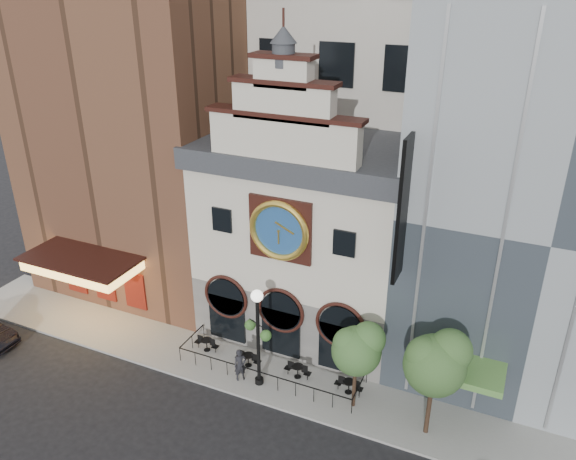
# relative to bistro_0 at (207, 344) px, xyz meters

# --- Properties ---
(ground) EXTENTS (120.00, 120.00, 0.00)m
(ground) POSITION_rel_bistro_0_xyz_m (4.40, -2.69, -0.61)
(ground) COLOR black
(ground) RESTS_ON ground
(sidewalk) EXTENTS (44.00, 5.00, 0.15)m
(sidewalk) POSITION_rel_bistro_0_xyz_m (4.40, -0.19, -0.54)
(sidewalk) COLOR gray
(sidewalk) RESTS_ON ground
(clock_building) EXTENTS (12.60, 8.78, 18.65)m
(clock_building) POSITION_rel_bistro_0_xyz_m (4.40, 5.13, 6.07)
(clock_building) COLOR #605E5B
(clock_building) RESTS_ON ground
(theater_building) EXTENTS (14.00, 15.60, 25.00)m
(theater_building) POSITION_rel_bistro_0_xyz_m (-8.60, 7.27, 11.99)
(theater_building) COLOR brown
(theater_building) RESTS_ON ground
(retail_building) EXTENTS (14.00, 14.40, 20.00)m
(retail_building) POSITION_rel_bistro_0_xyz_m (17.39, 7.30, 9.53)
(retail_building) COLOR gray
(retail_building) RESTS_ON ground
(cafe_railing) EXTENTS (10.60, 2.60, 0.90)m
(cafe_railing) POSITION_rel_bistro_0_xyz_m (4.40, -0.19, -0.01)
(cafe_railing) COLOR black
(cafe_railing) RESTS_ON sidewalk
(bistro_0) EXTENTS (1.58, 0.68, 0.90)m
(bistro_0) POSITION_rel_bistro_0_xyz_m (0.00, 0.00, 0.00)
(bistro_0) COLOR black
(bistro_0) RESTS_ON sidewalk
(bistro_1) EXTENTS (1.58, 0.68, 0.90)m
(bistro_1) POSITION_rel_bistro_0_xyz_m (2.98, -0.26, 0.00)
(bistro_1) COLOR black
(bistro_1) RESTS_ON sidewalk
(bistro_2) EXTENTS (1.58, 0.68, 0.90)m
(bistro_2) POSITION_rel_bistro_0_xyz_m (6.00, -0.01, 0.00)
(bistro_2) COLOR black
(bistro_2) RESTS_ON sidewalk
(bistro_3) EXTENTS (1.58, 0.68, 0.90)m
(bistro_3) POSITION_rel_bistro_0_xyz_m (9.04, -0.04, 0.00)
(bistro_3) COLOR black
(bistro_3) RESTS_ON sidewalk
(pedestrian) EXTENTS (0.83, 0.83, 1.94)m
(pedestrian) POSITION_rel_bistro_0_xyz_m (3.14, -1.47, 0.51)
(pedestrian) COLOR black
(pedestrian) RESTS_ON sidewalk
(lamppost) EXTENTS (1.81, 1.14, 6.00)m
(lamppost) POSITION_rel_bistro_0_xyz_m (4.25, -1.35, 3.25)
(lamppost) COLOR black
(lamppost) RESTS_ON sidewalk
(tree_left) EXTENTS (2.64, 2.55, 5.09)m
(tree_left) POSITION_rel_bistro_0_xyz_m (9.63, -0.84, 3.27)
(tree_left) COLOR #382619
(tree_left) RESTS_ON sidewalk
(tree_right) EXTENTS (3.09, 2.97, 5.94)m
(tree_right) POSITION_rel_bistro_0_xyz_m (13.54, -1.14, 3.89)
(tree_right) COLOR #382619
(tree_right) RESTS_ON sidewalk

